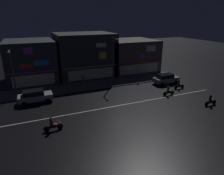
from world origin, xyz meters
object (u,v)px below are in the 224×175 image
object	(u,v)px
traffic_cone	(138,83)
parked_car_near_kerb	(35,96)
streetlamp_mid	(114,57)
motorcycle_following	(169,91)
motorcycle_opposite_lane	(179,85)
streetlamp_west	(12,69)
pedestrian_on_sidewalk	(84,81)
motorcycle_trailing_far	(211,101)
parked_car_trailing	(166,79)
motorcycle_lead	(53,125)

from	to	relation	value
traffic_cone	parked_car_near_kerb	bearing A→B (deg)	-176.90
streetlamp_mid	motorcycle_following	bearing A→B (deg)	-57.12
parked_car_near_kerb	motorcycle_opposite_lane	xyz separation A→B (m)	(21.08, -3.28, -0.24)
motorcycle_opposite_lane	traffic_cone	distance (m)	6.47
motorcycle_opposite_lane	streetlamp_west	bearing A→B (deg)	161.78
streetlamp_west	streetlamp_mid	world-z (taller)	streetlamp_mid
streetlamp_west	pedestrian_on_sidewalk	distance (m)	10.36
parked_car_near_kerb	motorcycle_trailing_far	bearing A→B (deg)	-25.69
streetlamp_mid	pedestrian_on_sidewalk	size ratio (longest dim) A/B	3.87
parked_car_trailing	motorcycle_trailing_far	bearing A→B (deg)	-91.83
parked_car_near_kerb	motorcycle_following	xyz separation A→B (m)	(17.80, -4.90, -0.24)
pedestrian_on_sidewalk	parked_car_near_kerb	size ratio (longest dim) A/B	0.45
streetlamp_mid	parked_car_trailing	xyz separation A→B (m)	(8.14, -3.34, -3.66)
streetlamp_mid	motorcycle_lead	xyz separation A→B (m)	(-11.51, -11.24, -3.90)
streetlamp_west	parked_car_near_kerb	xyz separation A→B (m)	(2.32, -2.79, -3.18)
parked_car_trailing	motorcycle_lead	size ratio (longest dim) A/B	2.26
motorcycle_trailing_far	parked_car_trailing	bearing A→B (deg)	-98.13
motorcycle_following	parked_car_near_kerb	bearing A→B (deg)	166.81
streetlamp_mid	motorcycle_lead	distance (m)	16.55
parked_car_trailing	traffic_cone	bearing A→B (deg)	166.05
streetlamp_mid	parked_car_near_kerb	size ratio (longest dim) A/B	1.74
motorcycle_following	motorcycle_trailing_far	distance (m)	5.64
streetlamp_west	motorcycle_trailing_far	distance (m)	26.31
pedestrian_on_sidewalk	traffic_cone	world-z (taller)	pedestrian_on_sidewalk
streetlamp_mid	pedestrian_on_sidewalk	bearing A→B (deg)	174.99
streetlamp_west	motorcycle_following	bearing A→B (deg)	-20.93
pedestrian_on_sidewalk	parked_car_trailing	bearing A→B (deg)	-163.08
streetlamp_mid	motorcycle_opposite_lane	distance (m)	11.24
streetlamp_mid	motorcycle_trailing_far	bearing A→B (deg)	-58.75
streetlamp_west	parked_car_near_kerb	world-z (taller)	streetlamp_west
streetlamp_mid	motorcycle_opposite_lane	world-z (taller)	streetlamp_mid
parked_car_trailing	motorcycle_following	bearing A→B (deg)	-123.01
motorcycle_following	traffic_cone	bearing A→B (deg)	108.29
pedestrian_on_sidewalk	motorcycle_opposite_lane	distance (m)	15.12
motorcycle_opposite_lane	motorcycle_trailing_far	distance (m)	6.60
motorcycle_lead	parked_car_near_kerb	bearing A→B (deg)	-75.67
parked_car_near_kerb	motorcycle_following	distance (m)	18.46
parked_car_trailing	motorcycle_lead	bearing A→B (deg)	-158.09
streetlamp_mid	parked_car_near_kerb	bearing A→B (deg)	-166.43
streetlamp_west	pedestrian_on_sidewalk	world-z (taller)	streetlamp_west
streetlamp_west	streetlamp_mid	size ratio (longest dim) A/B	0.88
streetlamp_west	motorcycle_opposite_lane	bearing A→B (deg)	-14.56
pedestrian_on_sidewalk	motorcycle_trailing_far	size ratio (longest dim) A/B	1.02
streetlamp_mid	pedestrian_on_sidewalk	world-z (taller)	streetlamp_mid
parked_car_trailing	streetlamp_west	bearing A→B (deg)	172.42
motorcycle_lead	pedestrian_on_sidewalk	bearing A→B (deg)	-112.46
pedestrian_on_sidewalk	motorcycle_following	world-z (taller)	pedestrian_on_sidewalk
parked_car_trailing	motorcycle_opposite_lane	size ratio (longest dim) A/B	2.26
parked_car_near_kerb	motorcycle_lead	xyz separation A→B (m)	(1.15, -8.19, -0.24)
streetlamp_west	streetlamp_mid	xyz separation A→B (m)	(14.98, 0.26, 0.48)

